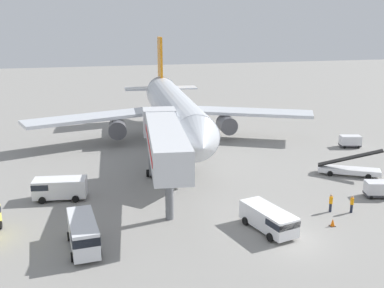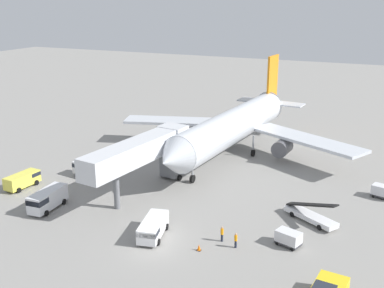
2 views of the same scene
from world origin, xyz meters
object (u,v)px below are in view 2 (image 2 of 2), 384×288
object	(u,v)px
belt_loader_truck	(311,215)
ground_crew_worker_midground	(222,233)
airplane_at_gate	(235,125)
service_van_mid_right	(23,179)
jet_bridge	(144,152)
ground_crew_worker_foreground	(236,240)
baggage_cart_mid_center	(288,238)
safety_cone_alpha	(199,247)
service_van_outer_right	(153,227)
baggage_cart_near_left	(383,191)
service_van_outer_left	(47,199)
service_van_mid_left	(89,169)

from	to	relation	value
belt_loader_truck	ground_crew_worker_midground	bearing A→B (deg)	-131.68
airplane_at_gate	service_van_mid_right	xyz separation A→B (m)	(-20.82, -24.17, -3.77)
jet_bridge	ground_crew_worker_foreground	bearing A→B (deg)	-28.77
baggage_cart_mid_center	safety_cone_alpha	size ratio (longest dim) A/B	4.16
service_van_outer_right	baggage_cart_near_left	world-z (taller)	service_van_outer_right
ground_crew_worker_foreground	baggage_cart_near_left	bearing A→B (deg)	56.48
service_van_outer_left	ground_crew_worker_foreground	distance (m)	23.15
service_van_outer_left	baggage_cart_near_left	world-z (taller)	service_van_outer_left
safety_cone_alpha	baggage_cart_mid_center	bearing A→B (deg)	30.64
service_van_outer_right	safety_cone_alpha	bearing A→B (deg)	-5.65
safety_cone_alpha	service_van_outer_right	bearing A→B (deg)	174.35
service_van_outer_right	safety_cone_alpha	world-z (taller)	service_van_outer_right
ground_crew_worker_foreground	service_van_mid_right	bearing A→B (deg)	173.76
service_van_outer_right	service_van_mid_left	xyz separation A→B (m)	(-16.44, 11.58, 0.08)
safety_cone_alpha	belt_loader_truck	bearing A→B (deg)	51.22
belt_loader_truck	baggage_cart_near_left	xyz separation A→B (m)	(7.00, 10.20, 0.12)
belt_loader_truck	service_van_mid_right	size ratio (longest dim) A/B	1.32
service_van_mid_right	ground_crew_worker_foreground	bearing A→B (deg)	-6.24
belt_loader_truck	service_van_mid_right	distance (m)	36.74
ground_crew_worker_midground	service_van_mid_right	bearing A→B (deg)	174.65
airplane_at_gate	safety_cone_alpha	xyz separation A→B (m)	(6.71, -29.53, -4.53)
baggage_cart_near_left	safety_cone_alpha	size ratio (longest dim) A/B	4.50
baggage_cart_mid_center	ground_crew_worker_foreground	distance (m)	5.35
service_van_outer_right	service_van_mid_left	world-z (taller)	service_van_mid_left
baggage_cart_near_left	safety_cone_alpha	xyz separation A→B (m)	(-15.79, -21.14, -0.55)
service_van_outer_left	baggage_cart_near_left	xyz separation A→B (m)	(35.81, 19.85, -0.44)
baggage_cart_near_left	ground_crew_worker_midground	size ratio (longest dim) A/B	1.79
service_van_outer_left	baggage_cart_near_left	bearing A→B (deg)	29.00
service_van_mid_left	baggage_cart_mid_center	size ratio (longest dim) A/B	1.87
service_van_mid_left	ground_crew_worker_midground	bearing A→B (deg)	-22.09
service_van_mid_right	ground_crew_worker_midground	xyz separation A→B (m)	(28.94, -2.71, -0.20)
service_van_outer_left	ground_crew_worker_midground	size ratio (longest dim) A/B	3.35
airplane_at_gate	baggage_cart_near_left	bearing A→B (deg)	-20.45
belt_loader_truck	service_van_mid_left	distance (m)	30.74
service_van_outer_left	ground_crew_worker_foreground	world-z (taller)	service_van_outer_left
service_van_outer_left	service_van_outer_right	xyz separation A→B (m)	(14.53, -0.75, -0.24)
jet_bridge	ground_crew_worker_foreground	distance (m)	17.88
service_van_mid_right	service_van_outer_right	distance (m)	22.56
service_van_outer_left	ground_crew_worker_foreground	xyz separation A→B (m)	(23.14, 0.72, -0.47)
airplane_at_gate	baggage_cart_mid_center	bearing A→B (deg)	-59.80
jet_bridge	ground_crew_worker_midground	xyz separation A→B (m)	(13.42, -7.66, -4.66)
jet_bridge	belt_loader_truck	world-z (taller)	jet_bridge
service_van_mid_left	safety_cone_alpha	distance (m)	25.06
belt_loader_truck	service_van_outer_left	bearing A→B (deg)	-161.48
airplane_at_gate	safety_cone_alpha	world-z (taller)	airplane_at_gate
service_van_outer_left	service_van_outer_right	size ratio (longest dim) A/B	0.98
belt_loader_truck	service_van_mid_right	xyz separation A→B (m)	(-36.32, -5.58, 0.32)
jet_bridge	service_van_outer_left	xyz separation A→B (m)	(-8.01, -9.03, -4.22)
jet_bridge	service_van_mid_right	size ratio (longest dim) A/B	3.73
belt_loader_truck	service_van_outer_right	distance (m)	17.66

